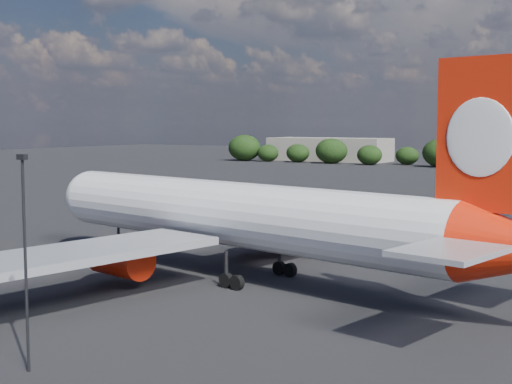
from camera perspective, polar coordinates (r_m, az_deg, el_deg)
The scene contains 5 objects.
ground at distance 104.47m, azimuth 6.38°, elevation -1.75°, with size 500.00×500.00×0.00m, color black.
qantas_airliner at distance 59.48m, azimuth -0.41°, elevation -2.09°, with size 53.28×50.89×17.44m.
apron_lamp_post at distance 39.39m, azimuth -17.99°, elevation -4.62°, with size 0.55×0.30×11.60m.
terminal_building at distance 250.93m, azimuth 5.88°, elevation 3.42°, with size 42.00×16.00×8.00m.
highway_sign at distance 218.99m, azimuth 15.17°, elevation 2.72°, with size 6.00×0.30×4.50m.
Camera 1 is at (44.24, -33.72, 13.22)m, focal length 50.00 mm.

